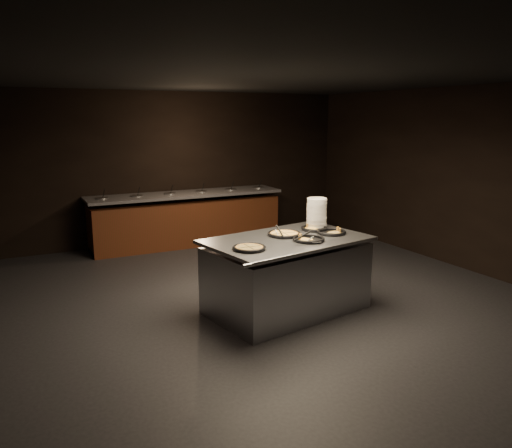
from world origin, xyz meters
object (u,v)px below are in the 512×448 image
at_px(serving_counter, 286,276).
at_px(plate_stack, 317,213).
at_px(pan_veggie_whole, 249,248).
at_px(pan_cheese_whole, 284,234).

xyz_separation_m(serving_counter, plate_stack, (0.68, 0.38, 0.69)).
relative_size(pan_veggie_whole, pan_cheese_whole, 0.90).
bearing_deg(plate_stack, pan_cheese_whole, -160.70).
height_order(plate_stack, pan_veggie_whole, plate_stack).
xyz_separation_m(serving_counter, pan_cheese_whole, (0.05, 0.16, 0.51)).
distance_m(serving_counter, pan_cheese_whole, 0.54).
bearing_deg(pan_veggie_whole, serving_counter, 22.57).
distance_m(plate_stack, pan_veggie_whole, 1.49).
distance_m(plate_stack, pan_cheese_whole, 0.69).
bearing_deg(pan_cheese_whole, pan_veggie_whole, -148.61).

